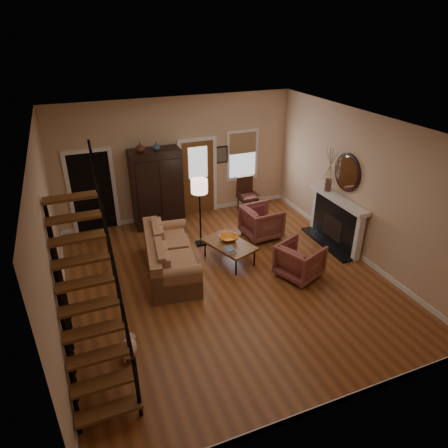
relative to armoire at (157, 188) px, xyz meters
name	(u,v)px	position (x,y,z in m)	size (l,w,h in m)	color
room	(182,189)	(0.29, -1.39, 0.46)	(7.00, 7.33, 3.30)	brown
staircase	(86,279)	(-2.08, -4.45, 0.55)	(0.94, 2.80, 3.20)	brown
fireplace	(338,216)	(3.83, -2.65, -0.31)	(0.33, 1.95, 2.30)	black
armoire	(157,188)	(0.00, 0.00, 0.00)	(1.30, 0.60, 2.10)	black
vase_a	(140,147)	(-0.35, -0.10, 1.17)	(0.24, 0.24, 0.25)	#4C2619
vase_b	(156,146)	(0.05, -0.10, 1.16)	(0.20, 0.20, 0.21)	#334C60
sofa	(171,255)	(-0.31, -2.39, -0.62)	(0.99, 2.30, 0.86)	#9D6A47
coffee_table	(229,252)	(1.05, -2.45, -0.82)	(0.71, 1.22, 0.47)	brown
bowl	(229,238)	(1.10, -2.30, -0.53)	(0.42, 0.42, 0.10)	orange
books	(229,249)	(0.93, -2.75, -0.55)	(0.22, 0.31, 0.06)	beige
armchair_left	(300,261)	(2.22, -3.58, -0.66)	(0.83, 0.85, 0.78)	maroon
armchair_right	(262,222)	(2.27, -1.66, -0.64)	(0.88, 0.90, 0.82)	maroon
floor_lamp	(200,213)	(0.70, -1.46, -0.19)	(0.39, 0.39, 1.71)	black
side_chair	(248,196)	(2.55, -0.20, -0.54)	(0.54, 0.54, 1.02)	#381E11
dog	(129,349)	(-1.63, -4.59, -0.88)	(0.27, 0.46, 0.33)	beige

